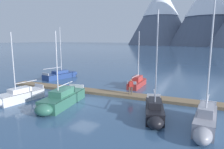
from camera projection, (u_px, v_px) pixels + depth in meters
ground_plane at (84, 103)px, 20.48m from camera, size 700.00×700.00×0.00m
mountain_west_summit at (161, 13)px, 239.57m from camera, size 75.19×75.19×69.15m
mountain_central_massif at (209, 9)px, 200.59m from camera, size 73.17×73.17×67.43m
dock at (104, 93)px, 23.92m from camera, size 26.71×3.76×0.30m
sailboat_nearest_berth at (62, 75)px, 33.65m from camera, size 2.55×6.74×8.22m
sailboat_second_berth at (16, 97)px, 20.62m from camera, size 2.02×6.14×7.02m
sailboat_mid_dock_port at (61, 99)px, 19.50m from camera, size 3.04×6.97×7.05m
sailboat_mid_dock_starboard at (138, 82)px, 27.84m from camera, size 1.64×5.79×7.37m
sailboat_far_berth at (154, 111)px, 16.51m from camera, size 2.95×5.58×8.47m
sailboat_outer_slip at (205, 121)px, 14.24m from camera, size 1.41×5.92×8.89m
person_on_dock at (131, 86)px, 22.46m from camera, size 0.48×0.41×1.69m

